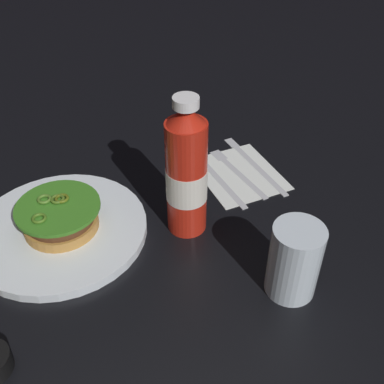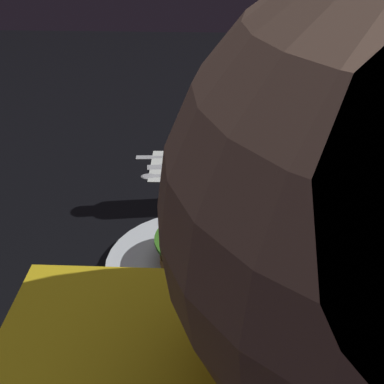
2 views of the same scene
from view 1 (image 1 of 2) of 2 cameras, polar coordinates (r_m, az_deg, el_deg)
name	(u,v)px [view 1 (image 1 of 2)]	position (r m, az deg, el deg)	size (l,w,h in m)	color
ground_plane	(133,276)	(0.72, -7.30, -10.25)	(3.00, 3.00, 0.00)	black
dinner_plate	(60,230)	(0.81, -15.88, -4.50)	(0.29, 0.29, 0.02)	white
burger_sandwich	(60,216)	(0.78, -15.95, -2.89)	(0.14, 0.14, 0.05)	#B77F3B
ketchup_bottle	(187,174)	(0.73, -0.68, 2.21)	(0.07, 0.07, 0.24)	red
water_glass	(294,261)	(0.67, 12.45, -8.22)	(0.07, 0.07, 0.12)	silver
napkin	(239,174)	(0.91, 5.76, 2.24)	(0.17, 0.15, 0.00)	white
butter_knife	(251,160)	(0.95, 7.25, 3.93)	(0.22, 0.03, 0.00)	silver
fork_utensil	(234,168)	(0.92, 5.13, 3.00)	(0.18, 0.04, 0.00)	silver
spoon_utensil	(211,170)	(0.91, 2.40, 2.75)	(0.20, 0.03, 0.00)	silver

